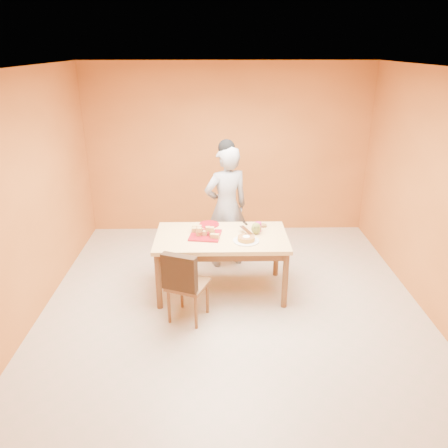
{
  "coord_description": "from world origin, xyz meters",
  "views": [
    {
      "loc": [
        -0.19,
        -4.37,
        2.91
      ],
      "look_at": [
        -0.1,
        0.3,
        0.98
      ],
      "focal_mm": 35.0,
      "sensor_mm": 36.0,
      "label": 1
    }
  ],
  "objects_px": {
    "red_dinner_plate": "(209,224)",
    "sponge_cake": "(246,239)",
    "egg_ornament": "(256,228)",
    "dining_table": "(221,243)",
    "dining_chair": "(188,283)",
    "person": "(226,208)",
    "checker_tin": "(263,226)",
    "magenta_glass": "(258,227)",
    "pastry_platter": "(205,235)"
  },
  "relations": [
    {
      "from": "dining_chair",
      "to": "sponge_cake",
      "type": "xyz_separation_m",
      "value": [
        0.67,
        0.45,
        0.34
      ]
    },
    {
      "from": "egg_ornament",
      "to": "sponge_cake",
      "type": "bearing_deg",
      "value": -99.02
    },
    {
      "from": "egg_ornament",
      "to": "magenta_glass",
      "type": "relative_size",
      "value": 1.31
    },
    {
      "from": "dining_chair",
      "to": "person",
      "type": "xyz_separation_m",
      "value": [
        0.46,
        1.35,
        0.39
      ]
    },
    {
      "from": "egg_ornament",
      "to": "checker_tin",
      "type": "xyz_separation_m",
      "value": [
        0.11,
        0.23,
        -0.06
      ]
    },
    {
      "from": "dining_table",
      "to": "magenta_glass",
      "type": "xyz_separation_m",
      "value": [
        0.46,
        0.14,
        0.15
      ]
    },
    {
      "from": "dining_chair",
      "to": "pastry_platter",
      "type": "relative_size",
      "value": 2.46
    },
    {
      "from": "pastry_platter",
      "to": "red_dinner_plate",
      "type": "bearing_deg",
      "value": 82.96
    },
    {
      "from": "checker_tin",
      "to": "dining_chair",
      "type": "bearing_deg",
      "value": -135.7
    },
    {
      "from": "checker_tin",
      "to": "sponge_cake",
      "type": "bearing_deg",
      "value": -118.8
    },
    {
      "from": "magenta_glass",
      "to": "checker_tin",
      "type": "bearing_deg",
      "value": 61.43
    },
    {
      "from": "pastry_platter",
      "to": "egg_ornament",
      "type": "height_order",
      "value": "egg_ornament"
    },
    {
      "from": "red_dinner_plate",
      "to": "magenta_glass",
      "type": "xyz_separation_m",
      "value": [
        0.61,
        -0.21,
        0.05
      ]
    },
    {
      "from": "person",
      "to": "sponge_cake",
      "type": "distance_m",
      "value": 0.93
    },
    {
      "from": "dining_table",
      "to": "checker_tin",
      "type": "distance_m",
      "value": 0.61
    },
    {
      "from": "dining_table",
      "to": "dining_chair",
      "type": "bearing_deg",
      "value": -121.93
    },
    {
      "from": "dining_chair",
      "to": "red_dinner_plate",
      "type": "height_order",
      "value": "dining_chair"
    },
    {
      "from": "dining_table",
      "to": "egg_ornament",
      "type": "relative_size",
      "value": 10.77
    },
    {
      "from": "person",
      "to": "pastry_platter",
      "type": "relative_size",
      "value": 4.73
    },
    {
      "from": "person",
      "to": "pastry_platter",
      "type": "height_order",
      "value": "person"
    },
    {
      "from": "checker_tin",
      "to": "person",
      "type": "bearing_deg",
      "value": 134.97
    },
    {
      "from": "magenta_glass",
      "to": "egg_ornament",
      "type": "bearing_deg",
      "value": -110.85
    },
    {
      "from": "magenta_glass",
      "to": "checker_tin",
      "type": "height_order",
      "value": "magenta_glass"
    },
    {
      "from": "egg_ornament",
      "to": "magenta_glass",
      "type": "bearing_deg",
      "value": 92.16
    },
    {
      "from": "red_dinner_plate",
      "to": "egg_ornament",
      "type": "xyz_separation_m",
      "value": [
        0.58,
        -0.3,
        0.07
      ]
    },
    {
      "from": "dining_table",
      "to": "dining_chair",
      "type": "relative_size",
      "value": 1.8
    },
    {
      "from": "red_dinner_plate",
      "to": "checker_tin",
      "type": "bearing_deg",
      "value": -5.75
    },
    {
      "from": "person",
      "to": "egg_ornament",
      "type": "bearing_deg",
      "value": 95.32
    },
    {
      "from": "person",
      "to": "sponge_cake",
      "type": "relative_size",
      "value": 8.35
    },
    {
      "from": "dining_table",
      "to": "checker_tin",
      "type": "bearing_deg",
      "value": 27.72
    },
    {
      "from": "dining_chair",
      "to": "person",
      "type": "distance_m",
      "value": 1.48
    },
    {
      "from": "dining_table",
      "to": "person",
      "type": "height_order",
      "value": "person"
    },
    {
      "from": "dining_table",
      "to": "magenta_glass",
      "type": "height_order",
      "value": "magenta_glass"
    },
    {
      "from": "red_dinner_plate",
      "to": "egg_ornament",
      "type": "bearing_deg",
      "value": -27.45
    },
    {
      "from": "red_dinner_plate",
      "to": "sponge_cake",
      "type": "bearing_deg",
      "value": -49.23
    },
    {
      "from": "dining_table",
      "to": "pastry_platter",
      "type": "bearing_deg",
      "value": -179.8
    },
    {
      "from": "person",
      "to": "egg_ornament",
      "type": "relative_size",
      "value": 11.49
    },
    {
      "from": "sponge_cake",
      "to": "checker_tin",
      "type": "bearing_deg",
      "value": 61.2
    },
    {
      "from": "magenta_glass",
      "to": "pastry_platter",
      "type": "bearing_deg",
      "value": -167.69
    },
    {
      "from": "dining_table",
      "to": "egg_ornament",
      "type": "bearing_deg",
      "value": 6.78
    },
    {
      "from": "sponge_cake",
      "to": "egg_ornament",
      "type": "xyz_separation_m",
      "value": [
        0.13,
        0.21,
        0.04
      ]
    },
    {
      "from": "person",
      "to": "checker_tin",
      "type": "xyz_separation_m",
      "value": [
        0.46,
        -0.46,
        -0.08
      ]
    },
    {
      "from": "dining_chair",
      "to": "checker_tin",
      "type": "distance_m",
      "value": 1.32
    },
    {
      "from": "dining_chair",
      "to": "dining_table",
      "type": "bearing_deg",
      "value": 79.42
    },
    {
      "from": "dining_chair",
      "to": "red_dinner_plate",
      "type": "bearing_deg",
      "value": 97.95
    },
    {
      "from": "pastry_platter",
      "to": "red_dinner_plate",
      "type": "height_order",
      "value": "pastry_platter"
    },
    {
      "from": "red_dinner_plate",
      "to": "dining_table",
      "type": "bearing_deg",
      "value": -66.4
    },
    {
      "from": "dining_table",
      "to": "red_dinner_plate",
      "type": "relative_size",
      "value": 6.3
    },
    {
      "from": "egg_ornament",
      "to": "dining_chair",
      "type": "bearing_deg",
      "value": -117.51
    },
    {
      "from": "red_dinner_plate",
      "to": "dining_chair",
      "type": "bearing_deg",
      "value": -103.4
    }
  ]
}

